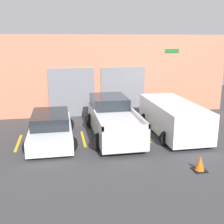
# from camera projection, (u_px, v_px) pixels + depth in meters

# --- Properties ---
(ground_plane) EXTENTS (28.00, 28.00, 0.00)m
(ground_plane) POSITION_uv_depth(u_px,v_px,m) (110.00, 130.00, 14.47)
(ground_plane) COLOR #3D3D3F
(shophouse_building) EXTENTS (16.03, 0.68, 4.79)m
(shophouse_building) POSITION_uv_depth(u_px,v_px,m) (100.00, 76.00, 17.01)
(shophouse_building) COLOR #D17A5B
(shophouse_building) RESTS_ON ground
(pickup_truck) EXTENTS (2.47, 5.09, 1.70)m
(pickup_truck) POSITION_uv_depth(u_px,v_px,m) (113.00, 119.00, 13.43)
(pickup_truck) COLOR silver
(pickup_truck) RESTS_ON ground
(sedan_white) EXTENTS (2.23, 4.48, 1.29)m
(sedan_white) POSITION_uv_depth(u_px,v_px,m) (51.00, 128.00, 12.76)
(sedan_white) COLOR white
(sedan_white) RESTS_ON ground
(sedan_side) EXTENTS (2.38, 4.95, 1.55)m
(sedan_side) POSITION_uv_depth(u_px,v_px,m) (173.00, 117.00, 13.72)
(sedan_side) COLOR white
(sedan_side) RESTS_ON ground
(parking_stripe_far_left) EXTENTS (0.12, 2.20, 0.01)m
(parking_stripe_far_left) POSITION_uv_depth(u_px,v_px,m) (18.00, 143.00, 12.62)
(parking_stripe_far_left) COLOR gold
(parking_stripe_far_left) RESTS_ON ground
(parking_stripe_left) EXTENTS (0.12, 2.20, 0.01)m
(parking_stripe_left) POSITION_uv_depth(u_px,v_px,m) (83.00, 139.00, 13.14)
(parking_stripe_left) COLOR gold
(parking_stripe_left) RESTS_ON ground
(parking_stripe_centre) EXTENTS (0.12, 2.20, 0.01)m
(parking_stripe_centre) POSITION_uv_depth(u_px,v_px,m) (143.00, 135.00, 13.66)
(parking_stripe_centre) COLOR gold
(parking_stripe_centre) RESTS_ON ground
(parking_stripe_right) EXTENTS (0.12, 2.20, 0.01)m
(parking_stripe_right) POSITION_uv_depth(u_px,v_px,m) (199.00, 131.00, 14.18)
(parking_stripe_right) COLOR gold
(parking_stripe_right) RESTS_ON ground
(traffic_cone) EXTENTS (0.47, 0.47, 0.55)m
(traffic_cone) POSITION_uv_depth(u_px,v_px,m) (200.00, 164.00, 9.89)
(traffic_cone) COLOR black
(traffic_cone) RESTS_ON ground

